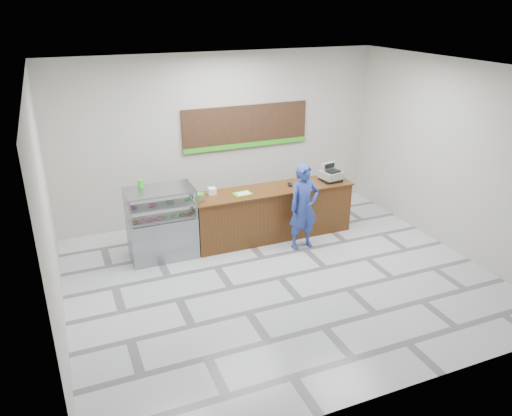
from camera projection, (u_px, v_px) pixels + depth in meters
name	position (u px, v px, depth m)	size (l,w,h in m)	color
floor	(280.00, 277.00, 8.61)	(7.00, 7.00, 0.00)	silver
back_wall	(221.00, 138.00, 10.49)	(7.00, 7.00, 0.00)	beige
ceiling	(284.00, 69.00, 7.26)	(7.00, 7.00, 0.00)	silver
sales_counter	(272.00, 213.00, 9.93)	(3.26, 0.76, 1.03)	brown
display_case	(162.00, 223.00, 9.08)	(1.22, 0.72, 1.33)	gray
menu_board	(246.00, 127.00, 10.58)	(2.80, 0.06, 0.90)	black
cash_register	(331.00, 174.00, 10.10)	(0.44, 0.45, 0.35)	black
card_terminal	(290.00, 185.00, 9.87)	(0.07, 0.15, 0.04)	black
serving_tray	(242.00, 194.00, 9.43)	(0.36, 0.27, 0.02)	#5FC017
napkin_box	(212.00, 191.00, 9.42)	(0.14, 0.14, 0.12)	white
straw_cup	(199.00, 196.00, 9.18)	(0.08, 0.08, 0.12)	silver
promo_box	(200.00, 197.00, 9.10)	(0.16, 0.11, 0.14)	green
donut_decal	(301.00, 187.00, 9.78)	(0.16, 0.16, 0.00)	#E85597
green_cup_left	(141.00, 183.00, 8.92)	(0.09, 0.09, 0.15)	green
green_cup_right	(140.00, 184.00, 8.89)	(0.09, 0.09, 0.14)	green
customer	(304.00, 207.00, 9.37)	(0.61, 0.40, 1.67)	#283E93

